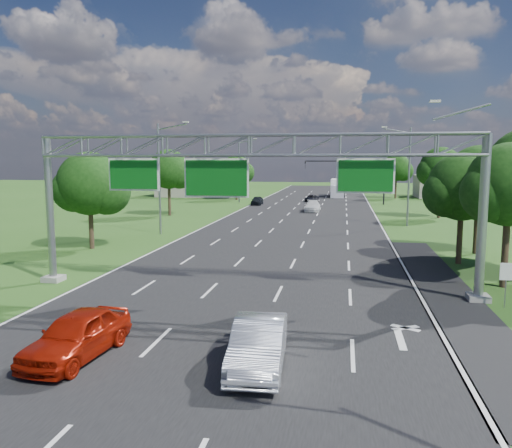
% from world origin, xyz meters
% --- Properties ---
extents(ground, '(220.00, 220.00, 0.00)m').
position_xyz_m(ground, '(0.00, 30.00, 0.00)').
color(ground, '#264F17').
rests_on(ground, ground).
extents(road, '(18.00, 180.00, 0.02)m').
position_xyz_m(road, '(0.00, 30.00, 0.00)').
color(road, black).
rests_on(road, ground).
extents(road_flare, '(3.00, 30.00, 0.02)m').
position_xyz_m(road_flare, '(10.20, 14.00, 0.00)').
color(road_flare, black).
rests_on(road_flare, ground).
extents(sign_gantry, '(23.50, 1.00, 9.56)m').
position_xyz_m(sign_gantry, '(0.33, 12.00, 6.89)').
color(sign_gantry, gray).
rests_on(sign_gantry, ground).
extents(regulatory_sign, '(0.60, 0.08, 2.10)m').
position_xyz_m(regulatory_sign, '(12.40, 10.98, 1.51)').
color(regulatory_sign, gray).
rests_on(regulatory_sign, ground).
extents(traffic_signal, '(12.21, 0.24, 7.00)m').
position_xyz_m(traffic_signal, '(7.48, 65.00, 5.17)').
color(traffic_signal, black).
rests_on(traffic_signal, ground).
extents(streetlight_l_near, '(2.97, 0.22, 10.16)m').
position_xyz_m(streetlight_l_near, '(-11.30, 30.00, 5.58)').
color(streetlight_l_near, gray).
rests_on(streetlight_l_near, ground).
extents(streetlight_l_far, '(2.97, 0.22, 10.16)m').
position_xyz_m(streetlight_l_far, '(-11.30, 65.00, 5.58)').
color(streetlight_l_far, gray).
rests_on(streetlight_l_far, ground).
extents(streetlight_r_mid, '(2.97, 0.22, 10.16)m').
position_xyz_m(streetlight_r_mid, '(11.30, 40.00, 5.58)').
color(streetlight_r_mid, gray).
rests_on(streetlight_r_mid, ground).
extents(tree_cluster_right, '(9.91, 14.60, 8.68)m').
position_xyz_m(tree_cluster_right, '(14.80, 19.19, 5.31)').
color(tree_cluster_right, '#2D2116').
rests_on(tree_cluster_right, ground).
extents(tree_verge_la, '(5.76, 4.80, 7.40)m').
position_xyz_m(tree_verge_la, '(-13.92, 22.04, 4.76)').
color(tree_verge_la, '#2D2116').
rests_on(tree_verge_la, ground).
extents(tree_verge_lb, '(5.76, 4.80, 8.06)m').
position_xyz_m(tree_verge_lb, '(-15.92, 45.04, 5.41)').
color(tree_verge_lb, '#2D2116').
rests_on(tree_verge_lb, ground).
extents(tree_verge_lc, '(5.76, 4.80, 7.62)m').
position_xyz_m(tree_verge_lc, '(-12.92, 70.04, 4.98)').
color(tree_verge_lc, '#2D2116').
rests_on(tree_verge_lc, ground).
extents(tree_verge_rd, '(5.76, 4.80, 8.28)m').
position_xyz_m(tree_verge_rd, '(16.08, 48.04, 5.63)').
color(tree_verge_rd, '#2D2116').
rests_on(tree_verge_rd, ground).
extents(tree_verge_re, '(5.76, 4.80, 7.84)m').
position_xyz_m(tree_verge_re, '(14.08, 78.04, 5.20)').
color(tree_verge_re, '#2D2116').
rests_on(tree_verge_re, ground).
extents(building_left, '(14.00, 10.00, 5.00)m').
position_xyz_m(building_left, '(-22.00, 78.00, 2.50)').
color(building_left, gray).
rests_on(building_left, ground).
extents(building_right, '(12.00, 9.00, 4.00)m').
position_xyz_m(building_right, '(24.00, 82.00, 2.00)').
color(building_right, gray).
rests_on(building_right, ground).
extents(red_coupe, '(2.35, 4.89, 1.61)m').
position_xyz_m(red_coupe, '(-3.95, 2.16, 0.81)').
color(red_coupe, '#9B1707').
rests_on(red_coupe, ground).
extents(silver_sedan, '(1.96, 4.85, 1.57)m').
position_xyz_m(silver_sedan, '(2.32, 2.48, 0.78)').
color(silver_sedan, silver).
rests_on(silver_sedan, ground).
extents(car_queue_a, '(2.03, 4.87, 1.41)m').
position_xyz_m(car_queue_a, '(0.95, 52.95, 0.70)').
color(car_queue_a, silver).
rests_on(car_queue_a, ground).
extents(car_queue_b, '(2.22, 4.07, 1.08)m').
position_xyz_m(car_queue_b, '(-0.18, 68.89, 0.54)').
color(car_queue_b, black).
rests_on(car_queue_b, ground).
extents(car_queue_c, '(1.60, 3.87, 1.31)m').
position_xyz_m(car_queue_c, '(-7.93, 61.34, 0.66)').
color(car_queue_c, black).
rests_on(car_queue_c, ground).
extents(box_truck, '(2.61, 8.54, 3.23)m').
position_xyz_m(box_truck, '(3.87, 80.84, 1.55)').
color(box_truck, white).
rests_on(box_truck, ground).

